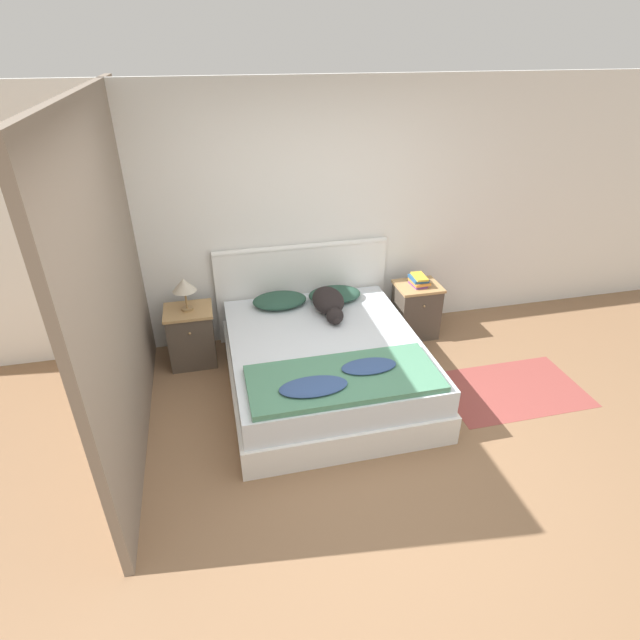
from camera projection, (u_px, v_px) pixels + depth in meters
ground_plane at (356, 470)px, 3.75m from camera, size 16.00×16.00×0.00m
wall_back at (298, 218)px, 4.91m from camera, size 9.00×0.06×2.55m
wall_side_left at (117, 279)px, 3.69m from camera, size 0.06×3.10×2.55m
bed at (325, 364)px, 4.52m from camera, size 1.71×1.96×0.50m
headboard at (302, 288)px, 5.22m from camera, size 1.79×0.06×1.02m
nightstand_left at (192, 336)px, 4.85m from camera, size 0.45×0.40×0.59m
nightstand_right at (416, 310)px, 5.32m from camera, size 0.45×0.40×0.59m
pillow_left at (280, 300)px, 4.94m from camera, size 0.54×0.36×0.11m
pillow_right at (335, 294)px, 5.05m from camera, size 0.54×0.36×0.11m
quilt at (342, 378)px, 3.86m from camera, size 1.49×0.64×0.09m
dog at (329, 302)px, 4.80m from camera, size 0.30×0.67×0.22m
book_stack at (419, 280)px, 5.14m from camera, size 0.18×0.23×0.11m
table_lamp at (184, 286)px, 4.59m from camera, size 0.22×0.22×0.32m
rug at (512, 389)px, 4.59m from camera, size 1.28×0.81×0.00m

